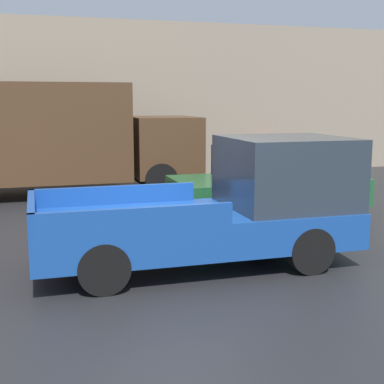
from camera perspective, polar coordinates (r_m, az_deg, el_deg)
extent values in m
plane|color=#232326|center=(8.51, -1.18, -7.98)|extent=(60.00, 60.00, 0.00)
cube|color=gray|center=(18.28, -9.89, 9.68)|extent=(28.00, 0.15, 5.23)
cube|color=#194799|center=(8.45, 0.29, -3.88)|extent=(5.01, 2.02, 0.55)
cube|color=#28333D|center=(8.86, 9.96, 2.14)|extent=(1.90, 1.90, 1.13)
cube|color=#194799|center=(9.05, -8.32, -0.31)|extent=(2.75, 0.10, 0.30)
cube|color=#194799|center=(7.19, -6.13, -2.87)|extent=(2.75, 0.10, 0.30)
cube|color=#194799|center=(8.02, -16.75, -1.91)|extent=(0.10, 2.02, 0.30)
cylinder|color=black|center=(9.85, 7.48, -3.43)|extent=(0.72, 0.26, 0.72)
cylinder|color=black|center=(8.30, 12.47, -6.07)|extent=(0.72, 0.26, 0.72)
cylinder|color=black|center=(9.07, -10.82, -4.66)|extent=(0.72, 0.26, 0.72)
cylinder|color=black|center=(7.37, -9.42, -8.02)|extent=(0.72, 0.26, 0.72)
cube|color=#1E592D|center=(12.21, 7.96, 0.16)|extent=(4.23, 2.00, 0.60)
cube|color=#28333D|center=(12.17, 8.58, 3.20)|extent=(2.33, 1.76, 0.69)
cylinder|color=black|center=(13.62, 11.41, -0.02)|extent=(0.65, 0.22, 0.65)
cylinder|color=black|center=(12.08, 15.38, -1.41)|extent=(0.65, 0.22, 0.65)
cylinder|color=black|center=(12.62, 0.80, -0.59)|extent=(0.65, 0.22, 0.65)
cylinder|color=black|center=(10.94, 3.59, -2.21)|extent=(0.65, 0.22, 0.65)
cube|color=#4C331E|center=(15.66, -3.08, 4.92)|extent=(1.85, 2.34, 1.69)
cube|color=#4C331E|center=(15.22, -19.14, 6.01)|extent=(6.40, 2.46, 2.62)
cylinder|color=black|center=(16.74, -5.05, 2.37)|extent=(0.91, 0.30, 0.91)
cylinder|color=black|center=(14.61, -3.34, 1.32)|extent=(0.91, 0.30, 0.91)
cube|color=red|center=(19.66, 7.79, 3.74)|extent=(0.45, 0.40, 1.13)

